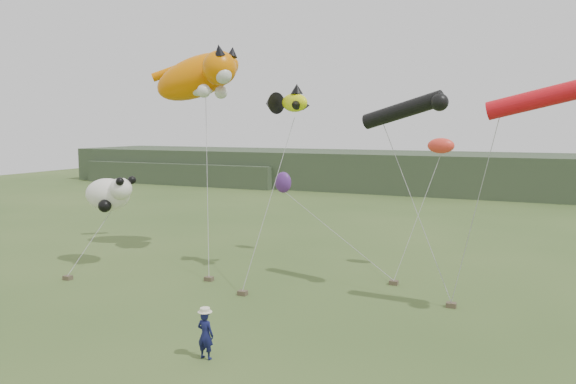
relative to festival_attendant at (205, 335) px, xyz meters
The scene contains 9 objects.
ground 2.02m from the festival_attendant, 94.22° to the left, with size 120.00×120.00×0.00m, color #385123.
headland 46.70m from the festival_attendant, 93.99° to the left, with size 90.00×13.00×4.00m.
festival_attendant is the anchor object (origin of this frame).
sandbag_anchors 7.35m from the festival_attendant, 102.01° to the left, with size 16.61×5.50×0.19m.
cat_kite 16.51m from the festival_attendant, 122.61° to the left, with size 6.15×3.72×3.53m.
fish_kite 12.14m from the festival_attendant, 100.35° to the left, with size 2.72×1.79×1.31m.
tube_kites 12.50m from the festival_attendant, 51.31° to the left, with size 8.72×3.34×1.78m.
panda_kite 13.27m from the festival_attendant, 143.31° to the left, with size 2.82×1.83×1.75m.
misc_kites 13.98m from the festival_attendant, 88.85° to the left, with size 9.45×1.51×3.04m.
Camera 1 is at (8.88, -15.40, 6.84)m, focal length 35.00 mm.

